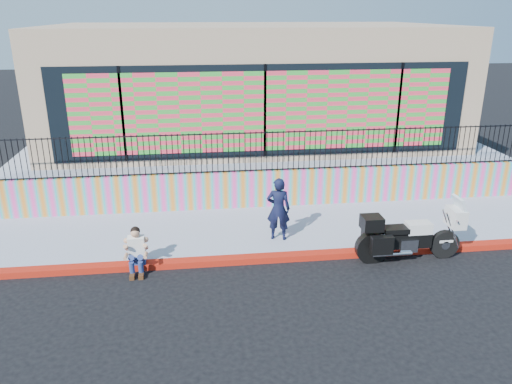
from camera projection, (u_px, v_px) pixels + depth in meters
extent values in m
plane|color=black|center=(288.00, 260.00, 12.15)|extent=(90.00, 90.00, 0.00)
cube|color=#9E0F0B|center=(288.00, 257.00, 12.13)|extent=(16.00, 0.30, 0.15)
cube|color=gray|center=(277.00, 229.00, 13.67)|extent=(16.00, 3.00, 0.15)
cube|color=#FF43A3|center=(269.00, 188.00, 14.95)|extent=(16.00, 0.20, 1.10)
cube|color=gray|center=(250.00, 147.00, 19.73)|extent=(16.00, 10.00, 1.25)
cube|color=tan|center=(250.00, 81.00, 18.64)|extent=(14.00, 8.00, 4.00)
cube|color=black|center=(265.00, 112.00, 15.03)|extent=(12.60, 0.04, 2.80)
cube|color=#F73752|center=(265.00, 112.00, 15.00)|extent=(11.48, 0.02, 2.40)
cylinder|color=black|center=(444.00, 244.00, 12.15)|extent=(0.71, 0.15, 0.71)
cylinder|color=black|center=(372.00, 248.00, 11.94)|extent=(0.71, 0.15, 0.71)
cube|color=black|center=(409.00, 239.00, 11.98)|extent=(1.03, 0.30, 0.37)
cube|color=silver|center=(407.00, 244.00, 12.01)|extent=(0.43, 0.37, 0.32)
cube|color=silver|center=(418.00, 227.00, 11.90)|extent=(0.59, 0.35, 0.26)
cube|color=black|center=(395.00, 230.00, 11.84)|extent=(0.59, 0.37, 0.13)
cube|color=silver|center=(456.00, 217.00, 11.93)|extent=(0.32, 0.56, 0.45)
cube|color=silver|center=(459.00, 204.00, 11.82)|extent=(0.20, 0.50, 0.36)
cube|color=black|center=(372.00, 223.00, 11.70)|extent=(0.47, 0.45, 0.32)
cube|color=black|center=(382.00, 245.00, 11.56)|extent=(0.52, 0.19, 0.43)
cube|color=black|center=(372.00, 233.00, 12.17)|extent=(0.52, 0.19, 0.43)
cube|color=silver|center=(445.00, 240.00, 12.11)|extent=(0.35, 0.17, 0.06)
imported|color=black|center=(278.00, 209.00, 12.66)|extent=(0.68, 0.53, 1.65)
cube|color=navy|center=(138.00, 259.00, 11.67)|extent=(0.36, 0.28, 0.18)
cube|color=white|center=(137.00, 246.00, 11.51)|extent=(0.38, 0.27, 0.54)
sphere|color=tan|center=(135.00, 233.00, 11.35)|extent=(0.21, 0.21, 0.21)
cube|color=#472814|center=(132.00, 276.00, 11.31)|extent=(0.11, 0.26, 0.10)
cube|color=#472814|center=(141.00, 275.00, 11.33)|extent=(0.11, 0.26, 0.10)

